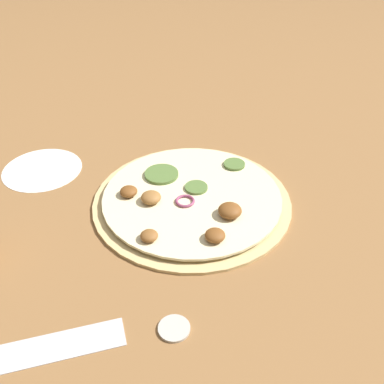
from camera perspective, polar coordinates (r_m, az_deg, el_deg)
name	(u,v)px	position (r m, az deg, el deg)	size (l,w,h in m)	color
ground_plane	(192,202)	(0.70, 0.00, -1.30)	(3.00, 3.00, 0.00)	olive
pizza	(191,199)	(0.69, -0.07, -0.88)	(0.31, 0.31, 0.03)	#D6B77A
loose_cap	(170,327)	(0.53, -2.81, -16.77)	(0.04, 0.04, 0.01)	beige
flour_patch	(42,169)	(0.81, -18.48, 2.75)	(0.13, 0.13, 0.00)	white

